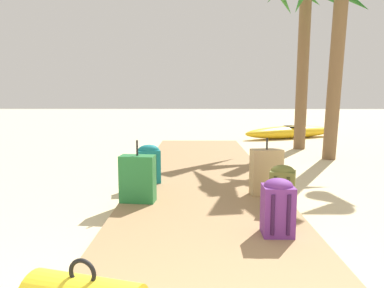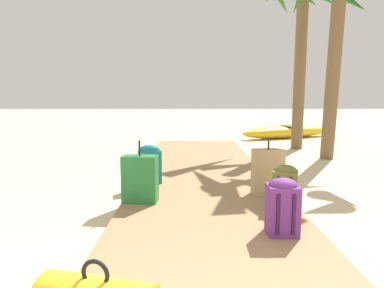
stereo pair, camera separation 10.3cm
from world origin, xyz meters
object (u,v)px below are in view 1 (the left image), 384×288
(backpack_olive, at_px, (282,186))
(backpack_purple, at_px, (278,205))
(backpack_teal, at_px, (149,163))
(palm_tree_far_right, at_px, (304,6))
(suitcase_green, at_px, (138,179))
(suitcase_tan, at_px, (266,172))
(kayak, at_px, (290,132))
(palm_tree_near_right, at_px, (340,2))

(backpack_olive, distance_m, backpack_purple, 0.82)
(backpack_teal, height_order, palm_tree_far_right, palm_tree_far_right)
(suitcase_green, bearing_deg, palm_tree_far_right, 55.71)
(suitcase_tan, relative_size, kayak, 0.22)
(palm_tree_far_right, bearing_deg, suitcase_tan, -110.60)
(palm_tree_far_right, bearing_deg, backpack_olive, -107.68)
(backpack_teal, distance_m, palm_tree_near_right, 5.03)
(suitcase_tan, relative_size, palm_tree_far_right, 0.16)
(backpack_olive, xyz_separation_m, kayak, (2.01, 7.39, -0.15))
(backpack_olive, distance_m, backpack_teal, 2.05)
(palm_tree_near_right, bearing_deg, suitcase_tan, -123.72)
(suitcase_green, bearing_deg, backpack_teal, 89.26)
(backpack_teal, height_order, palm_tree_near_right, palm_tree_near_right)
(backpack_purple, relative_size, palm_tree_far_right, 0.12)
(palm_tree_far_right, bearing_deg, backpack_purple, -107.49)
(backpack_teal, xyz_separation_m, palm_tree_near_right, (3.52, 2.28, 2.78))
(suitcase_tan, bearing_deg, palm_tree_near_right, 56.28)
(backpack_olive, xyz_separation_m, backpack_teal, (-1.66, 1.20, 0.03))
(backpack_olive, bearing_deg, suitcase_green, 171.46)
(palm_tree_far_right, height_order, kayak, palm_tree_far_right)
(backpack_olive, bearing_deg, palm_tree_near_right, 61.81)
(palm_tree_near_right, bearing_deg, kayak, 87.92)
(suitcase_tan, distance_m, palm_tree_far_right, 5.69)
(backpack_olive, bearing_deg, backpack_purple, -106.22)
(backpack_teal, height_order, kayak, backpack_teal)
(backpack_purple, relative_size, kayak, 0.16)
(kayak, bearing_deg, palm_tree_far_right, -99.68)
(backpack_olive, xyz_separation_m, backpack_purple, (-0.23, -0.78, 0.02))
(backpack_purple, distance_m, palm_tree_far_right, 6.86)
(suitcase_tan, bearing_deg, backpack_teal, 158.55)
(backpack_teal, xyz_separation_m, suitcase_green, (-0.01, -0.95, -0.01))
(backpack_teal, xyz_separation_m, palm_tree_far_right, (3.27, 3.86, 3.07))
(backpack_purple, relative_size, backpack_teal, 0.94)
(backpack_olive, bearing_deg, backpack_teal, 143.99)
(suitcase_green, xyz_separation_m, palm_tree_far_right, (3.28, 4.81, 3.08))
(suitcase_tan, distance_m, suitcase_green, 1.63)
(suitcase_green, distance_m, kayak, 8.03)
(backpack_purple, distance_m, suitcase_tan, 1.37)
(backpack_purple, bearing_deg, suitcase_tan, 83.41)
(suitcase_green, bearing_deg, backpack_olive, -8.54)
(suitcase_tan, height_order, suitcase_green, suitcase_green)
(backpack_olive, distance_m, suitcase_green, 1.69)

